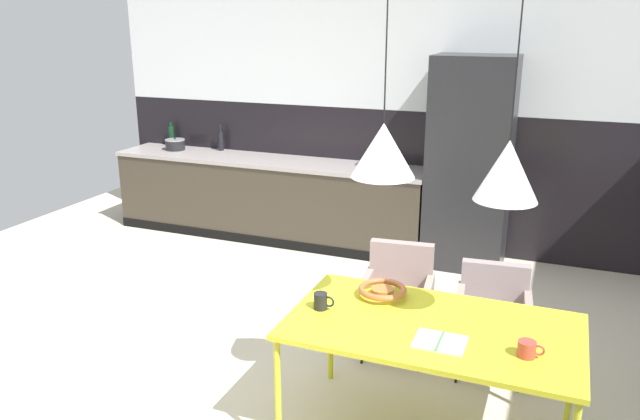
# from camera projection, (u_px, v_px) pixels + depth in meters

# --- Properties ---
(ground_plane) EXTENTS (8.93, 8.93, 0.00)m
(ground_plane) POSITION_uv_depth(u_px,v_px,m) (291.00, 404.00, 3.91)
(ground_plane) COLOR beige
(back_wall_splashback_dark) EXTENTS (6.87, 0.12, 1.43)m
(back_wall_splashback_dark) POSITION_uv_depth(u_px,v_px,m) (415.00, 179.00, 6.51)
(back_wall_splashback_dark) COLOR black
(back_wall_splashback_dark) RESTS_ON ground
(back_wall_panel_upper) EXTENTS (6.87, 0.12, 1.43)m
(back_wall_panel_upper) POSITION_uv_depth(u_px,v_px,m) (421.00, 37.00, 6.09)
(back_wall_panel_upper) COLOR silver
(back_wall_panel_upper) RESTS_ON back_wall_splashback_dark
(kitchen_counter) EXTENTS (3.52, 0.63, 0.88)m
(kitchen_counter) POSITION_uv_depth(u_px,v_px,m) (268.00, 198.00, 6.82)
(kitchen_counter) COLOR #3B3328
(kitchen_counter) RESTS_ON ground
(refrigerator_column) EXTENTS (0.75, 0.60, 2.02)m
(refrigerator_column) POSITION_uv_depth(u_px,v_px,m) (470.00, 164.00, 5.89)
(refrigerator_column) COLOR #232326
(refrigerator_column) RESTS_ON ground
(dining_table) EXTENTS (1.57, 0.89, 0.74)m
(dining_table) POSITION_uv_depth(u_px,v_px,m) (432.00, 332.00, 3.38)
(dining_table) COLOR gold
(dining_table) RESTS_ON ground
(armchair_far_side) EXTENTS (0.53, 0.51, 0.72)m
(armchair_far_side) POSITION_uv_depth(u_px,v_px,m) (493.00, 305.00, 4.21)
(armchair_far_side) COLOR gray
(armchair_far_side) RESTS_ON ground
(armchair_head_of_table) EXTENTS (0.53, 0.52, 0.79)m
(armchair_head_of_table) POSITION_uv_depth(u_px,v_px,m) (398.00, 286.00, 4.44)
(armchair_head_of_table) COLOR gray
(armchair_head_of_table) RESTS_ON ground
(fruit_bowl) EXTENTS (0.29, 0.29, 0.06)m
(fruit_bowl) POSITION_uv_depth(u_px,v_px,m) (382.00, 290.00, 3.69)
(fruit_bowl) COLOR #B2662D
(fruit_bowl) RESTS_ON dining_table
(open_book) EXTENTS (0.26, 0.21, 0.02)m
(open_book) POSITION_uv_depth(u_px,v_px,m) (440.00, 342.00, 3.17)
(open_book) COLOR white
(open_book) RESTS_ON dining_table
(mug_glass_clear) EXTENTS (0.12, 0.08, 0.10)m
(mug_glass_clear) POSITION_uv_depth(u_px,v_px,m) (321.00, 301.00, 3.53)
(mug_glass_clear) COLOR black
(mug_glass_clear) RESTS_ON dining_table
(mug_short_terracotta) EXTENTS (0.13, 0.09, 0.08)m
(mug_short_terracotta) POSITION_uv_depth(u_px,v_px,m) (527.00, 349.00, 3.03)
(mug_short_terracotta) COLOR #B23D33
(mug_short_terracotta) RESTS_ON dining_table
(cooking_pot) EXTENTS (0.22, 0.22, 0.15)m
(cooking_pot) POSITION_uv_depth(u_px,v_px,m) (175.00, 145.00, 7.14)
(cooking_pot) COLOR black
(cooking_pot) RESTS_ON kitchen_counter
(bottle_wine_green) EXTENTS (0.06, 0.06, 0.29)m
(bottle_wine_green) POSITION_uv_depth(u_px,v_px,m) (171.00, 136.00, 7.34)
(bottle_wine_green) COLOR #0F3319
(bottle_wine_green) RESTS_ON kitchen_counter
(bottle_spice_small) EXTENTS (0.06, 0.06, 0.30)m
(bottle_spice_small) POSITION_uv_depth(u_px,v_px,m) (221.00, 140.00, 7.10)
(bottle_spice_small) COLOR black
(bottle_spice_small) RESTS_ON kitchen_counter
(pendant_lamp_over_table_near) EXTENTS (0.34, 0.34, 1.29)m
(pendant_lamp_over_table_near) POSITION_uv_depth(u_px,v_px,m) (383.00, 150.00, 3.22)
(pendant_lamp_over_table_near) COLOR black
(pendant_lamp_over_table_far) EXTENTS (0.31, 0.31, 1.35)m
(pendant_lamp_over_table_far) POSITION_uv_depth(u_px,v_px,m) (507.00, 170.00, 3.02)
(pendant_lamp_over_table_far) COLOR black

